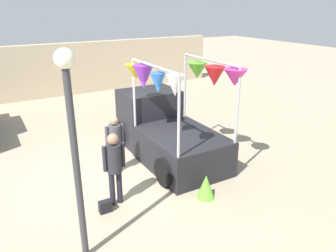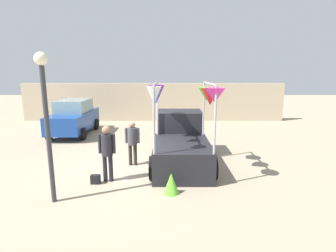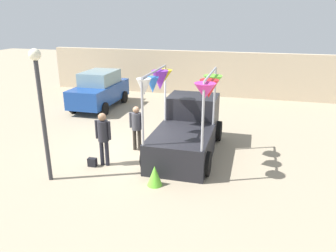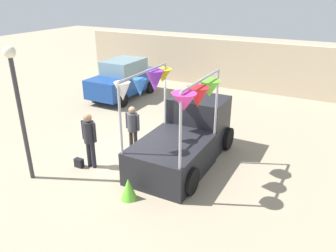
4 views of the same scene
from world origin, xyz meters
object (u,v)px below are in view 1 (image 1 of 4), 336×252
(person_customer, at_px, (114,162))
(person_vendor, at_px, (115,139))
(folded_kite_bundle_lime, at_px, (206,187))
(street_lamp, at_px, (72,131))
(vendor_truck, at_px, (164,126))
(handbag, at_px, (105,207))

(person_customer, relative_size, person_vendor, 1.09)
(folded_kite_bundle_lime, bearing_deg, street_lamp, -171.42)
(street_lamp, bearing_deg, person_customer, 49.26)
(person_vendor, distance_m, street_lamp, 3.60)
(person_customer, bearing_deg, folded_kite_bundle_lime, -23.59)
(vendor_truck, distance_m, handbag, 3.46)
(person_vendor, bearing_deg, person_customer, -111.77)
(vendor_truck, height_order, person_customer, vendor_truck)
(vendor_truck, height_order, handbag, vendor_truck)
(folded_kite_bundle_lime, bearing_deg, person_vendor, 120.82)
(vendor_truck, bearing_deg, folded_kite_bundle_lime, -98.01)
(vendor_truck, xyz_separation_m, handbag, (-2.69, -2.04, -0.78))
(person_vendor, bearing_deg, vendor_truck, 12.44)
(vendor_truck, distance_m, person_customer, 2.98)
(person_vendor, xyz_separation_m, handbag, (-0.93, -1.65, -0.84))
(person_customer, relative_size, folded_kite_bundle_lime, 2.94)
(person_customer, bearing_deg, handbag, -150.26)
(vendor_truck, xyz_separation_m, person_customer, (-2.34, -1.84, 0.15))
(person_vendor, relative_size, street_lamp, 0.43)
(person_vendor, height_order, street_lamp, street_lamp)
(person_vendor, xyz_separation_m, street_lamp, (-1.72, -2.77, 1.53))
(folded_kite_bundle_lime, bearing_deg, person_customer, 156.41)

